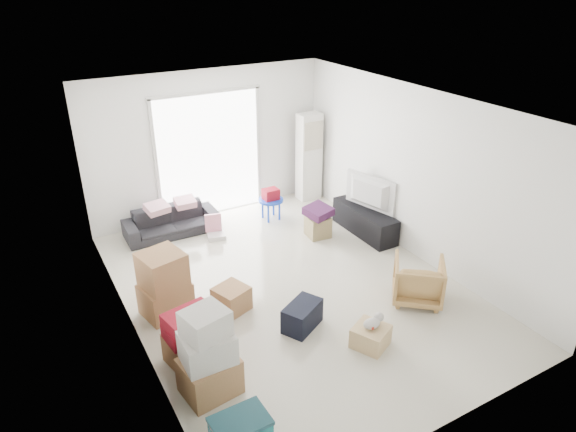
{
  "coord_description": "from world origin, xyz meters",
  "views": [
    {
      "loc": [
        -3.18,
        -5.52,
        4.26
      ],
      "look_at": [
        0.08,
        0.2,
        1.06
      ],
      "focal_mm": 32.0,
      "sensor_mm": 36.0,
      "label": 1
    }
  ],
  "objects_px": {
    "armchair": "(418,279)",
    "kids_table": "(271,198)",
    "ac_tower": "(309,157)",
    "television": "(366,206)",
    "sofa": "(171,217)",
    "tv_console": "(365,221)",
    "wood_crate": "(371,336)",
    "ottoman": "(318,226)"
  },
  "relations": [
    {
      "from": "ottoman",
      "to": "kids_table",
      "type": "xyz_separation_m",
      "value": [
        -0.39,
        1.01,
        0.24
      ]
    },
    {
      "from": "tv_console",
      "to": "sofa",
      "type": "height_order",
      "value": "sofa"
    },
    {
      "from": "sofa",
      "to": "tv_console",
      "type": "bearing_deg",
      "value": -28.32
    },
    {
      "from": "kids_table",
      "to": "sofa",
      "type": "bearing_deg",
      "value": 169.18
    },
    {
      "from": "ac_tower",
      "to": "tv_console",
      "type": "height_order",
      "value": "ac_tower"
    },
    {
      "from": "kids_table",
      "to": "ac_tower",
      "type": "bearing_deg",
      "value": 23.69
    },
    {
      "from": "ac_tower",
      "to": "wood_crate",
      "type": "bearing_deg",
      "value": -112.03
    },
    {
      "from": "ac_tower",
      "to": "television",
      "type": "relative_size",
      "value": 1.7
    },
    {
      "from": "television",
      "to": "armchair",
      "type": "distance_m",
      "value": 2.09
    },
    {
      "from": "kids_table",
      "to": "tv_console",
      "type": "bearing_deg",
      "value": -48.24
    },
    {
      "from": "sofa",
      "to": "television",
      "type": "bearing_deg",
      "value": -28.32
    },
    {
      "from": "ac_tower",
      "to": "tv_console",
      "type": "relative_size",
      "value": 1.26
    },
    {
      "from": "tv_console",
      "to": "armchair",
      "type": "height_order",
      "value": "armchair"
    },
    {
      "from": "television",
      "to": "ottoman",
      "type": "distance_m",
      "value": 0.91
    },
    {
      "from": "armchair",
      "to": "ottoman",
      "type": "xyz_separation_m",
      "value": [
        -0.18,
        2.31,
        -0.16
      ]
    },
    {
      "from": "tv_console",
      "to": "armchair",
      "type": "xyz_separation_m",
      "value": [
        -0.6,
        -2.0,
        0.11
      ]
    },
    {
      "from": "television",
      "to": "armchair",
      "type": "xyz_separation_m",
      "value": [
        -0.6,
        -2.0,
        -0.19
      ]
    },
    {
      "from": "tv_console",
      "to": "ottoman",
      "type": "distance_m",
      "value": 0.84
    },
    {
      "from": "kids_table",
      "to": "wood_crate",
      "type": "xyz_separation_m",
      "value": [
        -0.6,
        -3.78,
        -0.29
      ]
    },
    {
      "from": "ac_tower",
      "to": "kids_table",
      "type": "bearing_deg",
      "value": -156.31
    },
    {
      "from": "ac_tower",
      "to": "television",
      "type": "height_order",
      "value": "ac_tower"
    },
    {
      "from": "ottoman",
      "to": "tv_console",
      "type": "bearing_deg",
      "value": -21.65
    },
    {
      "from": "tv_console",
      "to": "wood_crate",
      "type": "xyz_separation_m",
      "value": [
        -1.78,
        -2.46,
        -0.1
      ]
    },
    {
      "from": "armchair",
      "to": "wood_crate",
      "type": "xyz_separation_m",
      "value": [
        -1.18,
        -0.46,
        -0.21
      ]
    },
    {
      "from": "wood_crate",
      "to": "television",
      "type": "bearing_deg",
      "value": 54.15
    },
    {
      "from": "armchair",
      "to": "ac_tower",
      "type": "bearing_deg",
      "value": -57.79
    },
    {
      "from": "ac_tower",
      "to": "ottoman",
      "type": "xyz_separation_m",
      "value": [
        -0.73,
        -1.5,
        -0.69
      ]
    },
    {
      "from": "television",
      "to": "sofa",
      "type": "xyz_separation_m",
      "value": [
        -2.97,
        1.66,
        -0.21
      ]
    },
    {
      "from": "ac_tower",
      "to": "sofa",
      "type": "bearing_deg",
      "value": -177.06
    },
    {
      "from": "ac_tower",
      "to": "television",
      "type": "xyz_separation_m",
      "value": [
        0.05,
        -1.81,
        -0.35
      ]
    },
    {
      "from": "ottoman",
      "to": "wood_crate",
      "type": "height_order",
      "value": "ottoman"
    },
    {
      "from": "ac_tower",
      "to": "ottoman",
      "type": "bearing_deg",
      "value": -115.94
    },
    {
      "from": "armchair",
      "to": "kids_table",
      "type": "xyz_separation_m",
      "value": [
        -0.58,
        3.31,
        0.08
      ]
    },
    {
      "from": "ac_tower",
      "to": "sofa",
      "type": "xyz_separation_m",
      "value": [
        -2.92,
        -0.15,
        -0.56
      ]
    },
    {
      "from": "ottoman",
      "to": "armchair",
      "type": "bearing_deg",
      "value": -85.54
    },
    {
      "from": "sofa",
      "to": "armchair",
      "type": "height_order",
      "value": "armchair"
    },
    {
      "from": "armchair",
      "to": "kids_table",
      "type": "relative_size",
      "value": 1.14
    },
    {
      "from": "armchair",
      "to": "ottoman",
      "type": "distance_m",
      "value": 2.32
    },
    {
      "from": "ac_tower",
      "to": "tv_console",
      "type": "xyz_separation_m",
      "value": [
        0.05,
        -1.81,
        -0.64
      ]
    },
    {
      "from": "television",
      "to": "sofa",
      "type": "height_order",
      "value": "sofa"
    },
    {
      "from": "television",
      "to": "ac_tower",
      "type": "bearing_deg",
      "value": -12.73
    },
    {
      "from": "sofa",
      "to": "kids_table",
      "type": "bearing_deg",
      "value": -9.96
    }
  ]
}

